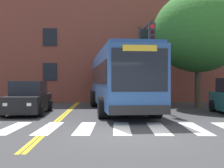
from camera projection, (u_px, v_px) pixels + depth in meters
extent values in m
plane|color=#38383A|center=(129.00, 136.00, 9.74)|extent=(120.00, 120.00, 0.00)
cube|color=white|center=(13.00, 128.00, 11.39)|extent=(0.73, 3.16, 0.01)
cube|color=white|center=(49.00, 128.00, 11.38)|extent=(0.73, 3.16, 0.01)
cube|color=white|center=(85.00, 128.00, 11.36)|extent=(0.73, 3.16, 0.01)
cube|color=white|center=(122.00, 128.00, 11.34)|extent=(0.73, 3.16, 0.01)
cube|color=white|center=(158.00, 128.00, 11.33)|extent=(0.73, 3.16, 0.01)
cube|color=white|center=(195.00, 128.00, 11.31)|extent=(0.73, 3.16, 0.01)
cube|color=gold|center=(78.00, 102.00, 25.28)|extent=(0.12, 36.00, 0.01)
cube|color=gold|center=(80.00, 102.00, 25.29)|extent=(0.12, 36.00, 0.01)
cube|color=#2D5699|center=(119.00, 79.00, 17.98)|extent=(3.46, 12.15, 2.81)
cube|color=black|center=(140.00, 75.00, 18.12)|extent=(0.95, 10.99, 1.01)
cube|color=black|center=(97.00, 74.00, 17.84)|extent=(0.95, 10.99, 1.01)
cube|color=black|center=(140.00, 70.00, 12.02)|extent=(2.21, 0.21, 1.68)
cube|color=yellow|center=(140.00, 48.00, 12.00)|extent=(1.35, 0.14, 0.24)
cube|color=#232326|center=(140.00, 110.00, 12.00)|extent=(2.41, 0.30, 0.36)
cube|color=#294E89|center=(119.00, 54.00, 17.97)|extent=(3.27, 11.66, 0.16)
cylinder|color=black|center=(155.00, 107.00, 14.44)|extent=(0.65, 1.08, 1.04)
cylinder|color=black|center=(104.00, 107.00, 14.17)|extent=(0.65, 1.08, 1.04)
cylinder|color=black|center=(131.00, 99.00, 20.81)|extent=(0.65, 1.08, 1.04)
cylinder|color=black|center=(96.00, 99.00, 20.54)|extent=(0.65, 1.08, 1.04)
cylinder|color=black|center=(128.00, 98.00, 21.90)|extent=(0.65, 1.08, 1.04)
cylinder|color=black|center=(95.00, 98.00, 21.64)|extent=(0.65, 1.08, 1.04)
cube|color=black|center=(28.00, 103.00, 16.33)|extent=(1.88, 4.75, 0.80)
cube|color=black|center=(29.00, 88.00, 16.46)|extent=(1.64, 2.30, 0.73)
cube|color=white|center=(29.00, 105.00, 13.98)|extent=(0.20, 0.04, 0.14)
cube|color=white|center=(5.00, 105.00, 13.93)|extent=(0.20, 0.04, 0.14)
cylinder|color=black|center=(41.00, 110.00, 14.92)|extent=(0.24, 0.67, 0.66)
cylinder|color=black|center=(3.00, 110.00, 14.82)|extent=(0.24, 0.67, 0.66)
cylinder|color=black|center=(50.00, 105.00, 17.84)|extent=(0.24, 0.67, 0.66)
cylinder|color=black|center=(18.00, 105.00, 17.74)|extent=(0.24, 0.67, 0.66)
cylinder|color=black|center=(212.00, 106.00, 17.31)|extent=(0.26, 0.67, 0.66)
cylinder|color=#28282D|center=(140.00, 67.00, 20.16)|extent=(0.16, 0.16, 5.25)
cylinder|color=#28282D|center=(145.00, 27.00, 18.18)|extent=(0.30, 3.93, 0.11)
cube|color=#28282D|center=(152.00, 33.00, 16.37)|extent=(0.35, 0.30, 1.00)
cylinder|color=red|center=(152.00, 26.00, 16.22)|extent=(0.22, 0.04, 0.22)
cylinder|color=black|center=(152.00, 32.00, 16.22)|extent=(0.22, 0.04, 0.22)
cylinder|color=black|center=(152.00, 38.00, 16.23)|extent=(0.22, 0.04, 0.22)
cylinder|color=#4C3D2D|center=(198.00, 87.00, 20.18)|extent=(0.44, 0.44, 2.68)
ellipsoid|color=#2D6B28|center=(198.00, 32.00, 20.14)|extent=(7.79, 7.84, 5.20)
cube|color=brown|center=(99.00, 47.00, 29.16)|extent=(28.63, 8.62, 9.82)
cube|color=black|center=(50.00, 72.00, 24.73)|extent=(1.10, 0.06, 1.40)
cube|color=black|center=(146.00, 72.00, 24.96)|extent=(1.10, 0.06, 1.40)
cube|color=black|center=(50.00, 37.00, 24.70)|extent=(1.10, 0.06, 1.40)
cube|color=black|center=(146.00, 37.00, 24.93)|extent=(1.10, 0.06, 1.40)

